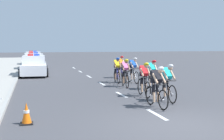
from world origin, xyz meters
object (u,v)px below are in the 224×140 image
Objects in this scene: police_car_nearest at (34,66)px; police_car_second at (34,62)px; cyclist_eighth at (121,67)px; cyclist_seventh at (133,70)px; cyclist_fifth at (125,72)px; cyclist_third at (144,79)px; cyclist_lead at (157,86)px; cyclist_second at (167,82)px; traffic_cone_near at (26,114)px; police_car_third at (33,59)px; cyclist_fourth at (152,74)px; cyclist_sixth at (117,70)px.

police_car_second is at bearing 89.99° from police_car_nearest.
cyclist_seventh is at bearing -90.25° from cyclist_eighth.
cyclist_fifth and cyclist_seventh have the same top height.
police_car_nearest is (-5.74, 3.21, -0.11)m from cyclist_eighth.
cyclist_eighth is at bearing 76.47° from cyclist_fifth.
police_car_nearest is (-4.66, 10.38, -0.11)m from cyclist_third.
cyclist_lead is 1.00× the size of cyclist_second.
cyclist_second is 0.39× the size of police_car_second.
cyclist_second is at bearing 21.25° from traffic_cone_near.
police_car_nearest and police_car_third have the same top height.
cyclist_second is 5.88m from traffic_cone_near.
police_car_third is (-5.14, 23.47, -0.11)m from cyclist_second.
cyclist_seventh is 18.51m from police_car_third.
cyclist_fourth is at bearing 78.40° from cyclist_second.
police_car_nearest reaches higher than cyclist_second.
cyclist_lead is 1.00× the size of cyclist_sixth.
police_car_nearest is (-5.14, 11.69, -0.11)m from cyclist_second.
cyclist_third is at bearing 34.59° from traffic_cone_near.
cyclist_fourth is (1.12, 1.79, 0.00)m from cyclist_third.
police_car_third is (-4.65, 22.16, -0.11)m from cyclist_third.
cyclist_eighth is at bearing 90.39° from cyclist_fourth.
police_car_third is (-5.78, 20.37, -0.11)m from cyclist_fourth.
cyclist_eighth is 16.05m from police_car_third.
traffic_cone_near is at bearing -91.31° from police_car_nearest.
cyclist_eighth is (0.93, 2.30, 0.00)m from cyclist_sixth.
cyclist_eighth is 0.39× the size of police_car_third.
police_car_second is 1.01× the size of police_car_third.
cyclist_sixth is 11.90m from police_car_second.
cyclist_second is 0.39× the size of police_car_third.
cyclist_fifth is at bearing 128.93° from cyclist_fourth.
cyclist_seventh is (1.08, 4.56, 0.00)m from cyclist_third.
cyclist_third is 1.00× the size of cyclist_fourth.
cyclist_second is 8.50m from cyclist_eighth.
cyclist_lead is at bearing -132.06° from cyclist_second.
cyclist_second is 1.00× the size of cyclist_third.
cyclist_seventh is 0.39× the size of police_car_third.
cyclist_sixth is at bearing 161.14° from cyclist_seventh.
traffic_cone_near is (-6.06, -10.60, -0.48)m from cyclist_eighth.
police_car_nearest is at bearing 122.99° from cyclist_fifth.
police_car_second is (-5.78, 13.97, -0.11)m from cyclist_fourth.
cyclist_third is 4.88m from cyclist_sixth.
cyclist_eighth is 2.69× the size of traffic_cone_near.
cyclist_sixth is at bearing 58.31° from traffic_cone_near.
cyclist_sixth is 7.31m from police_car_nearest.
cyclist_fourth is 0.39× the size of police_car_second.
cyclist_fourth is 0.39× the size of police_car_nearest.
traffic_cone_near is at bearing -166.00° from cyclist_lead.
cyclist_second is at bearing -94.04° from cyclist_eighth.
cyclist_third reaches higher than traffic_cone_near.
police_car_third is at bearing 103.97° from cyclist_fifth.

